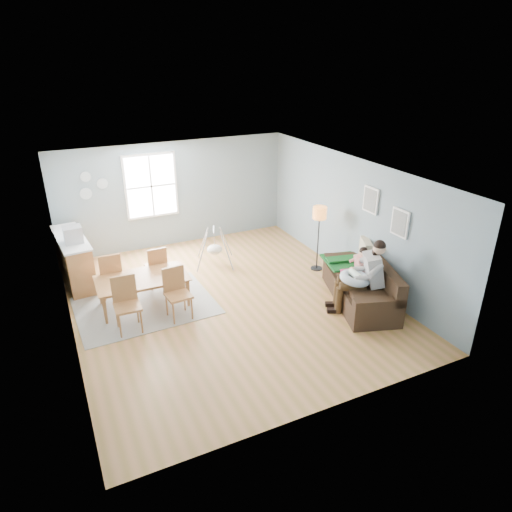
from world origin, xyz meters
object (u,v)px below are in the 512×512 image
chair_nw (111,272)px  sofa (363,287)px  baby_swing (215,249)px  father (364,274)px  counter (74,259)px  chair_ne (157,265)px  chair_sw (126,300)px  chair_se (176,289)px  floor_lamp (319,218)px  monitor (73,235)px  dining_table (144,292)px  toddler (358,263)px  storage_cube (362,298)px

chair_nw → sofa: bearing=-27.2°
baby_swing → chair_nw: bearing=-166.2°
father → counter: 6.25m
sofa → chair_ne: chair_ne is taller
chair_sw → chair_se: 0.95m
sofa → floor_lamp: floor_lamp is taller
chair_sw → chair_nw: chair_sw is taller
chair_ne → monitor: 1.83m
father → monitor: (-4.93, 3.41, 0.44)m
chair_ne → chair_se: bearing=-88.2°
dining_table → chair_ne: size_ratio=1.87×
sofa → toddler: toddler is taller
father → dining_table: (-3.86, 1.99, -0.48)m
chair_sw → monitor: bearing=106.5°
toddler → chair_sw: 4.62m
sofa → toddler: size_ratio=2.79×
father → toddler: 0.54m
baby_swing → counter: bearing=170.4°
dining_table → chair_ne: 0.85m
storage_cube → baby_swing: size_ratio=0.47×
toddler → monitor: (-5.15, 2.92, 0.48)m
chair_se → toddler: bearing=-13.5°
counter → baby_swing: size_ratio=1.70×
chair_ne → baby_swing: size_ratio=0.84×
chair_se → baby_swing: chair_se is taller
floor_lamp → storage_cube: bearing=-96.5°
dining_table → chair_nw: (-0.51, 0.64, 0.27)m
chair_sw → baby_swing: chair_sw is taller
floor_lamp → chair_se: 3.69m
monitor → dining_table: bearing=-53.0°
chair_sw → counter: (-0.66, 2.44, -0.06)m
toddler → counter: size_ratio=0.45×
sofa → chair_ne: (-3.64, 2.41, 0.22)m
chair_ne → baby_swing: chair_ne is taller
sofa → father: 0.59m
chair_nw → monitor: size_ratio=2.69×
monitor → chair_sw: bearing=-73.5°
chair_nw → counter: size_ratio=0.52×
father → chair_ne: bearing=141.9°
toddler → chair_ne: size_ratio=0.91×
sofa → counter: size_ratio=1.25×
dining_table → toddler: bearing=-18.8°
floor_lamp → chair_sw: (-4.52, -0.63, -0.67)m
chair_nw → monitor: 1.16m
chair_sw → father: bearing=-17.0°
floor_lamp → chair_nw: size_ratio=1.52×
toddler → counter: toddler is taller
chair_sw → baby_swing: 3.12m
father → toddler: father is taller
storage_cube → chair_sw: chair_sw is taller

